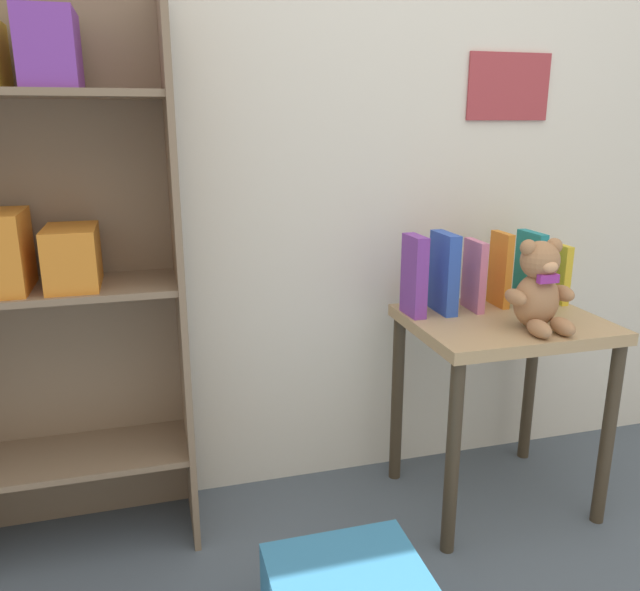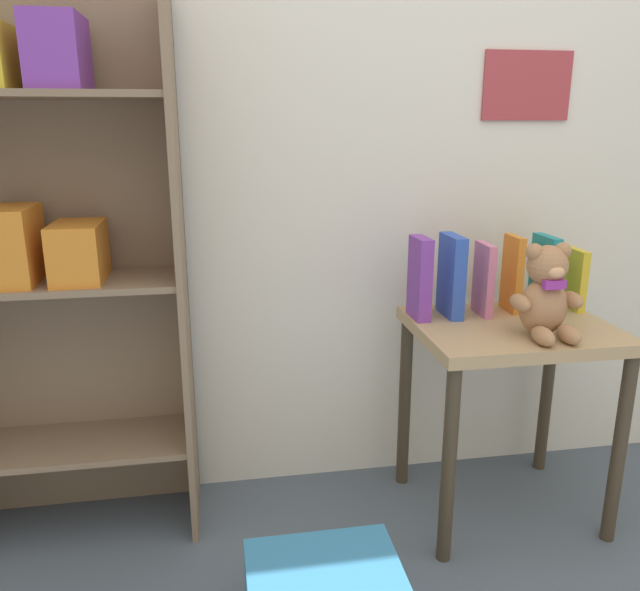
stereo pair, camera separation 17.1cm
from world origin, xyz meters
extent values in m
cube|color=silver|center=(0.00, 1.49, 1.25)|extent=(4.80, 0.06, 2.50)
cube|color=#A8383D|center=(0.42, 1.45, 1.30)|extent=(0.29, 0.01, 0.21)
cube|color=#7F664C|center=(-0.66, 1.29, 0.77)|extent=(0.02, 0.29, 1.54)
cube|color=#7F664C|center=(-1.01, 1.43, 0.77)|extent=(0.72, 0.02, 1.54)
cube|color=#7F664C|center=(-1.01, 1.29, 0.28)|extent=(0.69, 0.27, 0.02)
cube|color=#7F664C|center=(-1.01, 1.29, 0.77)|extent=(0.69, 0.27, 0.02)
cube|color=#7F664C|center=(-1.01, 1.29, 1.26)|extent=(0.69, 0.27, 0.02)
cube|color=purple|center=(-0.92, 1.28, 1.36)|extent=(0.13, 0.20, 0.18)
cube|color=orange|center=(-1.09, 1.28, 0.88)|extent=(0.13, 0.20, 0.20)
cube|color=orange|center=(-0.92, 1.28, 0.86)|extent=(0.13, 0.20, 0.16)
cube|color=tan|center=(0.29, 1.16, 0.60)|extent=(0.57, 0.46, 0.04)
cylinder|color=#3E3121|center=(0.04, 0.96, 0.29)|extent=(0.04, 0.04, 0.59)
cylinder|color=#3E3121|center=(0.55, 0.96, 0.29)|extent=(0.04, 0.04, 0.59)
cylinder|color=#3E3121|center=(0.04, 1.36, 0.29)|extent=(0.04, 0.04, 0.59)
cylinder|color=#3E3121|center=(0.55, 1.36, 0.29)|extent=(0.04, 0.04, 0.59)
ellipsoid|color=#A8754C|center=(0.33, 1.06, 0.70)|extent=(0.14, 0.10, 0.16)
sphere|color=#A8754C|center=(0.33, 1.06, 0.82)|extent=(0.11, 0.11, 0.11)
sphere|color=#A8754C|center=(0.28, 1.06, 0.86)|extent=(0.05, 0.05, 0.05)
sphere|color=#A8754C|center=(0.37, 1.06, 0.86)|extent=(0.05, 0.05, 0.05)
ellipsoid|color=tan|center=(0.33, 1.01, 0.81)|extent=(0.05, 0.03, 0.03)
ellipsoid|color=#A8754C|center=(0.25, 1.05, 0.72)|extent=(0.04, 0.09, 0.04)
ellipsoid|color=#A8754C|center=(0.40, 1.05, 0.72)|extent=(0.04, 0.09, 0.04)
ellipsoid|color=#A8754C|center=(0.29, 0.98, 0.65)|extent=(0.05, 0.10, 0.05)
ellipsoid|color=#A8754C|center=(0.36, 0.98, 0.65)|extent=(0.05, 0.10, 0.05)
cube|color=#992D93|center=(0.33, 1.02, 0.78)|extent=(0.06, 0.02, 0.02)
cube|color=purple|center=(0.04, 1.26, 0.75)|extent=(0.04, 0.11, 0.25)
cube|color=#2D51B7|center=(0.14, 1.27, 0.75)|extent=(0.04, 0.14, 0.25)
cube|color=#D17093|center=(0.24, 1.27, 0.73)|extent=(0.03, 0.12, 0.22)
cube|color=orange|center=(0.34, 1.29, 0.74)|extent=(0.03, 0.11, 0.24)
cube|color=teal|center=(0.45, 1.28, 0.74)|extent=(0.03, 0.13, 0.24)
cube|color=gold|center=(0.55, 1.29, 0.72)|extent=(0.03, 0.14, 0.19)
camera|label=1|loc=(-0.73, -0.42, 1.20)|focal=35.00mm
camera|label=2|loc=(-0.56, -0.46, 1.20)|focal=35.00mm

